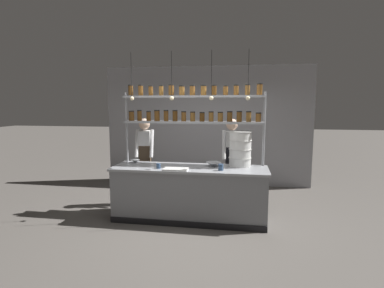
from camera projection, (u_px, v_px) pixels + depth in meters
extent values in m
plane|color=#5B5651|center=(190.00, 219.00, 5.21)|extent=(40.00, 40.00, 0.00)
cube|color=#939399|center=(206.00, 126.00, 7.38)|extent=(5.04, 0.12, 2.90)
cube|color=gray|center=(190.00, 194.00, 5.16)|extent=(2.58, 0.72, 0.88)
cube|color=#999BA0|center=(190.00, 168.00, 5.10)|extent=(2.64, 0.76, 0.04)
cube|color=black|center=(186.00, 224.00, 4.85)|extent=(2.58, 0.03, 0.10)
cylinder|color=#999BA0|center=(127.00, 152.00, 5.59)|extent=(0.04, 0.04, 2.19)
cylinder|color=#999BA0|center=(263.00, 156.00, 5.19)|extent=(0.04, 0.04, 2.19)
cube|color=#999BA0|center=(193.00, 122.00, 5.32)|extent=(2.48, 0.28, 0.04)
cylinder|color=brown|center=(132.00, 116.00, 5.49)|extent=(0.10, 0.10, 0.16)
cylinder|color=black|center=(131.00, 111.00, 5.47)|extent=(0.10, 0.10, 0.02)
cylinder|color=brown|center=(140.00, 116.00, 5.46)|extent=(0.08, 0.08, 0.18)
cylinder|color=black|center=(139.00, 111.00, 5.45)|extent=(0.08, 0.08, 0.02)
cylinder|color=brown|center=(149.00, 116.00, 5.43)|extent=(0.08, 0.08, 0.16)
cylinder|color=black|center=(149.00, 111.00, 5.42)|extent=(0.08, 0.08, 0.02)
cylinder|color=brown|center=(157.00, 116.00, 5.41)|extent=(0.10, 0.10, 0.18)
cylinder|color=black|center=(157.00, 111.00, 5.40)|extent=(0.10, 0.10, 0.02)
cylinder|color=brown|center=(166.00, 116.00, 5.38)|extent=(0.09, 0.09, 0.18)
cylinder|color=black|center=(166.00, 111.00, 5.37)|extent=(0.09, 0.09, 0.02)
cylinder|color=#513314|center=(175.00, 116.00, 5.35)|extent=(0.09, 0.09, 0.18)
cylinder|color=black|center=(175.00, 111.00, 5.34)|extent=(0.09, 0.09, 0.02)
cylinder|color=brown|center=(184.00, 117.00, 5.33)|extent=(0.09, 0.09, 0.16)
cylinder|color=black|center=(184.00, 112.00, 5.32)|extent=(0.09, 0.09, 0.02)
cylinder|color=brown|center=(193.00, 117.00, 5.30)|extent=(0.09, 0.09, 0.15)
cylinder|color=black|center=(193.00, 112.00, 5.29)|extent=(0.09, 0.09, 0.02)
cylinder|color=#513314|center=(202.00, 117.00, 5.28)|extent=(0.09, 0.09, 0.15)
cylinder|color=black|center=(202.00, 113.00, 5.27)|extent=(0.09, 0.09, 0.02)
cylinder|color=brown|center=(211.00, 117.00, 5.25)|extent=(0.09, 0.09, 0.16)
cylinder|color=black|center=(211.00, 112.00, 5.24)|extent=(0.09, 0.09, 0.02)
cylinder|color=brown|center=(220.00, 117.00, 5.23)|extent=(0.09, 0.09, 0.15)
cylinder|color=black|center=(220.00, 112.00, 5.21)|extent=(0.09, 0.09, 0.02)
cylinder|color=brown|center=(230.00, 117.00, 5.20)|extent=(0.09, 0.09, 0.16)
cylinder|color=black|center=(230.00, 112.00, 5.19)|extent=(0.09, 0.09, 0.02)
cylinder|color=brown|center=(239.00, 117.00, 5.17)|extent=(0.09, 0.09, 0.17)
cylinder|color=black|center=(239.00, 112.00, 5.16)|extent=(0.09, 0.09, 0.02)
cylinder|color=brown|center=(249.00, 117.00, 5.15)|extent=(0.09, 0.09, 0.16)
cylinder|color=black|center=(249.00, 112.00, 5.13)|extent=(0.09, 0.09, 0.02)
cylinder|color=brown|center=(258.00, 118.00, 5.12)|extent=(0.09, 0.09, 0.14)
cylinder|color=black|center=(259.00, 113.00, 5.11)|extent=(0.09, 0.09, 0.02)
cube|color=#999BA0|center=(193.00, 97.00, 5.26)|extent=(2.48, 0.28, 0.04)
cylinder|color=#513314|center=(131.00, 91.00, 5.43)|extent=(0.09, 0.09, 0.18)
cylinder|color=black|center=(131.00, 85.00, 5.41)|extent=(0.09, 0.09, 0.02)
cylinder|color=brown|center=(141.00, 91.00, 5.40)|extent=(0.09, 0.09, 0.17)
cylinder|color=black|center=(141.00, 85.00, 5.38)|extent=(0.09, 0.09, 0.02)
cylinder|color=brown|center=(151.00, 91.00, 5.37)|extent=(0.08, 0.08, 0.16)
cylinder|color=black|center=(151.00, 86.00, 5.36)|extent=(0.08, 0.08, 0.02)
cylinder|color=brown|center=(161.00, 91.00, 5.34)|extent=(0.08, 0.08, 0.16)
cylinder|color=black|center=(161.00, 86.00, 5.32)|extent=(0.08, 0.08, 0.02)
cylinder|color=brown|center=(171.00, 91.00, 5.31)|extent=(0.10, 0.10, 0.18)
cylinder|color=black|center=(171.00, 85.00, 5.29)|extent=(0.10, 0.10, 0.02)
cylinder|color=brown|center=(182.00, 91.00, 5.28)|extent=(0.10, 0.10, 0.16)
cylinder|color=black|center=(182.00, 86.00, 5.26)|extent=(0.10, 0.10, 0.02)
cylinder|color=brown|center=(192.00, 91.00, 5.25)|extent=(0.10, 0.10, 0.16)
cylinder|color=black|center=(192.00, 86.00, 5.23)|extent=(0.10, 0.10, 0.02)
cylinder|color=brown|center=(204.00, 91.00, 5.21)|extent=(0.10, 0.10, 0.16)
cylinder|color=black|center=(204.00, 86.00, 5.20)|extent=(0.10, 0.10, 0.02)
cylinder|color=#513314|center=(214.00, 91.00, 5.18)|extent=(0.09, 0.09, 0.16)
cylinder|color=black|center=(214.00, 85.00, 5.17)|extent=(0.10, 0.10, 0.02)
cylinder|color=brown|center=(226.00, 91.00, 5.15)|extent=(0.09, 0.09, 0.15)
cylinder|color=black|center=(226.00, 86.00, 5.14)|extent=(0.09, 0.09, 0.02)
cylinder|color=brown|center=(236.00, 91.00, 5.12)|extent=(0.09, 0.09, 0.16)
cylinder|color=black|center=(236.00, 85.00, 5.11)|extent=(0.09, 0.09, 0.02)
cylinder|color=brown|center=(247.00, 90.00, 5.09)|extent=(0.08, 0.08, 0.16)
cylinder|color=black|center=(248.00, 85.00, 5.08)|extent=(0.08, 0.08, 0.02)
cylinder|color=brown|center=(260.00, 90.00, 5.06)|extent=(0.10, 0.10, 0.18)
cylinder|color=black|center=(260.00, 84.00, 5.05)|extent=(0.10, 0.10, 0.02)
cylinder|color=black|center=(142.00, 183.00, 5.99)|extent=(0.11, 0.11, 0.82)
cylinder|color=black|center=(150.00, 183.00, 5.99)|extent=(0.11, 0.11, 0.82)
cube|color=#473828|center=(145.00, 154.00, 5.91)|extent=(0.24, 0.20, 0.36)
cube|color=white|center=(145.00, 138.00, 5.87)|extent=(0.24, 0.21, 0.29)
sphere|color=beige|center=(144.00, 124.00, 5.83)|extent=(0.22, 0.22, 0.22)
cylinder|color=white|center=(137.00, 143.00, 5.82)|extent=(0.10, 0.26, 0.54)
cylinder|color=white|center=(152.00, 143.00, 5.82)|extent=(0.10, 0.26, 0.54)
cylinder|color=black|center=(227.00, 186.00, 5.77)|extent=(0.11, 0.11, 0.83)
cylinder|color=black|center=(235.00, 186.00, 5.76)|extent=(0.11, 0.11, 0.83)
cube|color=black|center=(231.00, 156.00, 5.69)|extent=(0.23, 0.19, 0.36)
cube|color=white|center=(232.00, 139.00, 5.64)|extent=(0.24, 0.20, 0.29)
sphere|color=beige|center=(232.00, 125.00, 5.61)|extent=(0.22, 0.22, 0.22)
cylinder|color=white|center=(224.00, 145.00, 5.61)|extent=(0.09, 0.26, 0.54)
cylinder|color=white|center=(240.00, 145.00, 5.59)|extent=(0.09, 0.26, 0.54)
cylinder|color=white|center=(240.00, 162.00, 5.19)|extent=(0.37, 0.37, 0.14)
cylinder|color=silver|center=(240.00, 158.00, 5.18)|extent=(0.39, 0.39, 0.01)
cylinder|color=white|center=(240.00, 153.00, 5.17)|extent=(0.37, 0.37, 0.14)
cylinder|color=silver|center=(240.00, 149.00, 5.16)|extent=(0.39, 0.39, 0.01)
cylinder|color=white|center=(240.00, 145.00, 5.15)|extent=(0.37, 0.37, 0.14)
cylinder|color=silver|center=(240.00, 140.00, 5.14)|extent=(0.39, 0.39, 0.01)
cylinder|color=white|center=(240.00, 136.00, 5.13)|extent=(0.37, 0.37, 0.14)
cylinder|color=silver|center=(241.00, 132.00, 5.12)|extent=(0.39, 0.39, 0.01)
cube|color=silver|center=(176.00, 169.00, 4.90)|extent=(0.40, 0.26, 0.02)
cylinder|color=#B2B7BC|center=(213.00, 166.00, 5.16)|extent=(0.12, 0.12, 0.01)
cone|color=#B2B7BC|center=(213.00, 164.00, 5.16)|extent=(0.26, 0.26, 0.07)
cylinder|color=silver|center=(135.00, 162.00, 5.50)|extent=(0.08, 0.08, 0.01)
cone|color=silver|center=(135.00, 161.00, 5.50)|extent=(0.17, 0.17, 0.05)
cylinder|color=#334C70|center=(221.00, 167.00, 4.84)|extent=(0.08, 0.08, 0.10)
cylinder|color=#334C70|center=(159.00, 166.00, 4.99)|extent=(0.07, 0.07, 0.08)
cylinder|color=black|center=(131.00, 76.00, 5.05)|extent=(0.01, 0.01, 0.77)
sphere|color=#F9E5B2|center=(132.00, 98.00, 5.10)|extent=(0.07, 0.07, 0.07)
cylinder|color=black|center=(172.00, 75.00, 4.94)|extent=(0.01, 0.01, 0.77)
sphere|color=#F9E5B2|center=(172.00, 98.00, 4.99)|extent=(0.07, 0.07, 0.07)
cylinder|color=black|center=(212.00, 74.00, 4.83)|extent=(0.01, 0.01, 0.77)
sphere|color=#F9E5B2|center=(211.00, 98.00, 4.88)|extent=(0.07, 0.07, 0.07)
cylinder|color=black|center=(249.00, 74.00, 4.74)|extent=(0.01, 0.01, 0.77)
sphere|color=#F9E5B2|center=(248.00, 98.00, 4.79)|extent=(0.07, 0.07, 0.07)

